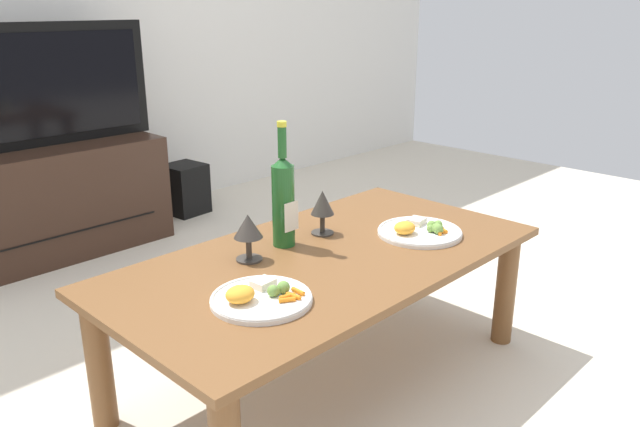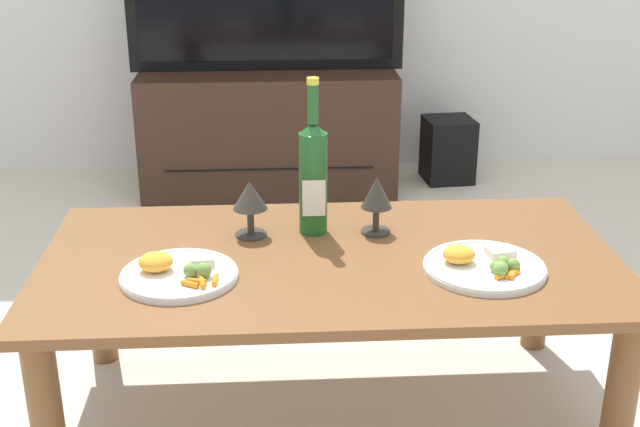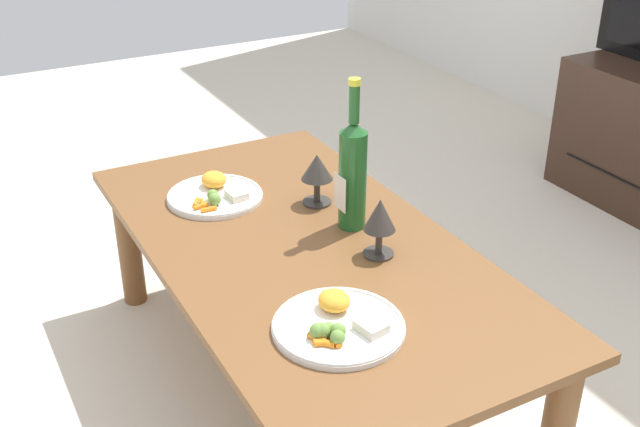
{
  "view_description": "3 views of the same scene",
  "coord_description": "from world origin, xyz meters",
  "px_view_note": "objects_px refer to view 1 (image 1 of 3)",
  "views": [
    {
      "loc": [
        -1.26,
        -1.2,
        1.15
      ],
      "look_at": [
        0.04,
        0.06,
        0.54
      ],
      "focal_mm": 35.11,
      "sensor_mm": 36.0,
      "label": 1
    },
    {
      "loc": [
        -0.13,
        -1.75,
        1.23
      ],
      "look_at": [
        -0.02,
        0.06,
        0.51
      ],
      "focal_mm": 46.19,
      "sensor_mm": 36.0,
      "label": 2
    },
    {
      "loc": [
        1.48,
        -0.76,
        1.39
      ],
      "look_at": [
        -0.04,
        0.06,
        0.48
      ],
      "focal_mm": 44.1,
      "sensor_mm": 36.0,
      "label": 3
    }
  ],
  "objects_px": {
    "dinner_plate_left": "(260,297)",
    "goblet_left": "(248,229)",
    "floor_speaker": "(185,189)",
    "dinner_plate_right": "(420,231)",
    "tv_stand": "(46,200)",
    "tv_screen": "(29,86)",
    "dining_table": "(326,275)",
    "wine_bottle": "(283,198)",
    "goblet_right": "(322,205)"
  },
  "relations": [
    {
      "from": "dinner_plate_left",
      "to": "dinner_plate_right",
      "type": "bearing_deg",
      "value": -0.21
    },
    {
      "from": "tv_stand",
      "to": "floor_speaker",
      "type": "distance_m",
      "value": 0.81
    },
    {
      "from": "tv_screen",
      "to": "goblet_left",
      "type": "bearing_deg",
      "value": -91.62
    },
    {
      "from": "tv_screen",
      "to": "floor_speaker",
      "type": "relative_size",
      "value": 4.02
    },
    {
      "from": "tv_stand",
      "to": "tv_screen",
      "type": "bearing_deg",
      "value": -90.0
    },
    {
      "from": "tv_stand",
      "to": "floor_speaker",
      "type": "height_order",
      "value": "tv_stand"
    },
    {
      "from": "dinner_plate_right",
      "to": "tv_stand",
      "type": "bearing_deg",
      "value": 104.97
    },
    {
      "from": "tv_stand",
      "to": "wine_bottle",
      "type": "xyz_separation_m",
      "value": [
        0.11,
        -1.55,
        0.32
      ]
    },
    {
      "from": "floor_speaker",
      "to": "dining_table",
      "type": "bearing_deg",
      "value": -115.85
    },
    {
      "from": "tv_stand",
      "to": "goblet_right",
      "type": "height_order",
      "value": "goblet_right"
    },
    {
      "from": "dinner_plate_left",
      "to": "goblet_right",
      "type": "bearing_deg",
      "value": 26.36
    },
    {
      "from": "floor_speaker",
      "to": "dinner_plate_right",
      "type": "distance_m",
      "value": 1.89
    },
    {
      "from": "wine_bottle",
      "to": "dining_table",
      "type": "bearing_deg",
      "value": -78.19
    },
    {
      "from": "wine_bottle",
      "to": "dinner_plate_left",
      "type": "xyz_separation_m",
      "value": [
        -0.31,
        -0.25,
        -0.14
      ]
    },
    {
      "from": "dining_table",
      "to": "tv_stand",
      "type": "distance_m",
      "value": 1.71
    },
    {
      "from": "dining_table",
      "to": "goblet_left",
      "type": "xyz_separation_m",
      "value": [
        -0.19,
        0.13,
        0.16
      ]
    },
    {
      "from": "tv_screen",
      "to": "goblet_left",
      "type": "relative_size",
      "value": 8.02
    },
    {
      "from": "tv_screen",
      "to": "wine_bottle",
      "type": "height_order",
      "value": "tv_screen"
    },
    {
      "from": "goblet_left",
      "to": "wine_bottle",
      "type": "bearing_deg",
      "value": 6.16
    },
    {
      "from": "goblet_left",
      "to": "dining_table",
      "type": "bearing_deg",
      "value": -35.75
    },
    {
      "from": "goblet_right",
      "to": "dinner_plate_left",
      "type": "xyz_separation_m",
      "value": [
        -0.47,
        -0.23,
        -0.09
      ]
    },
    {
      "from": "tv_screen",
      "to": "floor_speaker",
      "type": "height_order",
      "value": "tv_screen"
    },
    {
      "from": "goblet_left",
      "to": "tv_stand",
      "type": "bearing_deg",
      "value": 88.38
    },
    {
      "from": "floor_speaker",
      "to": "dinner_plate_right",
      "type": "xyz_separation_m",
      "value": [
        -0.32,
        -1.84,
        0.3
      ]
    },
    {
      "from": "goblet_right",
      "to": "dinner_plate_left",
      "type": "bearing_deg",
      "value": -153.64
    },
    {
      "from": "dining_table",
      "to": "dinner_plate_right",
      "type": "bearing_deg",
      "value": -16.27
    },
    {
      "from": "floor_speaker",
      "to": "dinner_plate_right",
      "type": "relative_size",
      "value": 1.03
    },
    {
      "from": "floor_speaker",
      "to": "dinner_plate_right",
      "type": "height_order",
      "value": "dinner_plate_right"
    },
    {
      "from": "goblet_right",
      "to": "dining_table",
      "type": "bearing_deg",
      "value": -132.59
    },
    {
      "from": "dinner_plate_left",
      "to": "tv_screen",
      "type": "bearing_deg",
      "value": 83.64
    },
    {
      "from": "dining_table",
      "to": "tv_stand",
      "type": "height_order",
      "value": "tv_stand"
    },
    {
      "from": "goblet_left",
      "to": "dinner_plate_right",
      "type": "height_order",
      "value": "goblet_left"
    },
    {
      "from": "floor_speaker",
      "to": "goblet_right",
      "type": "xyz_separation_m",
      "value": [
        -0.53,
        -1.6,
        0.39
      ]
    },
    {
      "from": "wine_bottle",
      "to": "dinner_plate_right",
      "type": "bearing_deg",
      "value": -34.02
    },
    {
      "from": "goblet_right",
      "to": "goblet_left",
      "type": "bearing_deg",
      "value": 180.0
    },
    {
      "from": "dining_table",
      "to": "goblet_right",
      "type": "height_order",
      "value": "goblet_right"
    },
    {
      "from": "dinner_plate_left",
      "to": "goblet_left",
      "type": "bearing_deg",
      "value": 56.0
    },
    {
      "from": "dining_table",
      "to": "tv_stand",
      "type": "bearing_deg",
      "value": 94.79
    },
    {
      "from": "wine_bottle",
      "to": "goblet_left",
      "type": "xyz_separation_m",
      "value": [
        -0.16,
        -0.02,
        -0.06
      ]
    },
    {
      "from": "dining_table",
      "to": "wine_bottle",
      "type": "xyz_separation_m",
      "value": [
        -0.03,
        0.15,
        0.22
      ]
    },
    {
      "from": "dining_table",
      "to": "wine_bottle",
      "type": "bearing_deg",
      "value": 101.81
    },
    {
      "from": "tv_stand",
      "to": "dinner_plate_left",
      "type": "relative_size",
      "value": 4.12
    },
    {
      "from": "floor_speaker",
      "to": "tv_stand",
      "type": "bearing_deg",
      "value": 177.29
    },
    {
      "from": "floor_speaker",
      "to": "goblet_right",
      "type": "bearing_deg",
      "value": -113.54
    },
    {
      "from": "goblet_left",
      "to": "dinner_plate_left",
      "type": "relative_size",
      "value": 0.55
    },
    {
      "from": "dinner_plate_left",
      "to": "wine_bottle",
      "type": "bearing_deg",
      "value": 38.54
    },
    {
      "from": "dinner_plate_left",
      "to": "dinner_plate_right",
      "type": "height_order",
      "value": "dinner_plate_left"
    },
    {
      "from": "goblet_left",
      "to": "tv_screen",
      "type": "bearing_deg",
      "value": 88.38
    },
    {
      "from": "floor_speaker",
      "to": "goblet_left",
      "type": "height_order",
      "value": "goblet_left"
    },
    {
      "from": "dining_table",
      "to": "tv_stand",
      "type": "xyz_separation_m",
      "value": [
        -0.14,
        1.71,
        -0.1
      ]
    }
  ]
}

